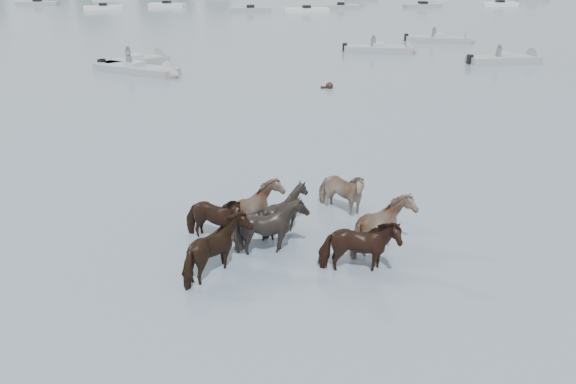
{
  "coord_description": "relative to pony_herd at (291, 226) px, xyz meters",
  "views": [
    {
      "loc": [
        0.39,
        -13.21,
        7.27
      ],
      "look_at": [
        1.85,
        1.41,
        1.1
      ],
      "focal_mm": 35.99,
      "sensor_mm": 36.0,
      "label": 1
    }
  ],
  "objects": [
    {
      "name": "motorboat_d",
      "position": [
        18.28,
        25.38,
        -0.38
      ],
      "size": [
        5.65,
        1.9,
        1.92
      ],
      "rotation": [
        0.0,
        0.0,
        0.06
      ],
      "color": "gray",
      "rests_on": "ground"
    },
    {
      "name": "swimming_pony",
      "position": [
        4.1,
        18.74,
        -0.5
      ],
      "size": [
        0.72,
        0.44,
        0.44
      ],
      "color": "black",
      "rests_on": "ground"
    },
    {
      "name": "pony_herd",
      "position": [
        0.0,
        0.0,
        0.0
      ],
      "size": [
        6.45,
        5.29,
        1.68
      ],
      "color": "black",
      "rests_on": "ground"
    },
    {
      "name": "distant_flotilla",
      "position": [
        -1.73,
        74.13,
        -0.35
      ],
      "size": [
        104.1,
        28.15,
        0.93
      ],
      "color": "silver",
      "rests_on": "ground"
    },
    {
      "name": "motorboat_b",
      "position": [
        -6.74,
        23.76,
        -0.38
      ],
      "size": [
        6.22,
        4.89,
        1.92
      ],
      "rotation": [
        0.0,
        0.0,
        -0.59
      ],
      "color": "gray",
      "rests_on": "ground"
    },
    {
      "name": "motorboat_e",
      "position": [
        17.06,
        35.12,
        -0.38
      ],
      "size": [
        6.01,
        3.22,
        1.92
      ],
      "rotation": [
        0.0,
        0.0,
        -0.29
      ],
      "color": "gray",
      "rests_on": "ground"
    },
    {
      "name": "ground",
      "position": [
        -1.83,
        -0.31,
        -0.61
      ],
      "size": [
        400.0,
        400.0,
        0.0
      ],
      "primitive_type": "plane",
      "color": "slate",
      "rests_on": "ground"
    },
    {
      "name": "motorboat_a",
      "position": [
        -7.31,
        27.56,
        -0.38
      ],
      "size": [
        5.04,
        4.07,
        1.92
      ],
      "rotation": [
        0.0,
        0.0,
        0.58
      ],
      "color": "gray",
      "rests_on": "ground"
    },
    {
      "name": "motorboat_c",
      "position": [
        10.69,
        30.55,
        -0.38
      ],
      "size": [
        5.82,
        2.85,
        1.92
      ],
      "rotation": [
        0.0,
        0.0,
        -0.23
      ],
      "color": "gray",
      "rests_on": "ground"
    }
  ]
}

